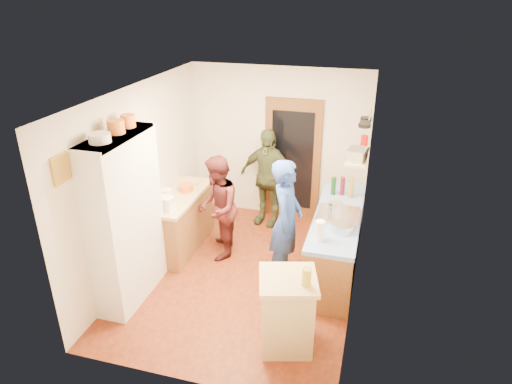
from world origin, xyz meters
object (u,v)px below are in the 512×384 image
at_px(person_hob, 288,223).
at_px(person_back, 268,178).
at_px(hutch_body, 126,220).
at_px(right_counter_base, 336,243).
at_px(island_base, 287,314).
at_px(person_left, 220,207).

distance_m(person_hob, person_back, 1.66).
bearing_deg(person_back, person_hob, -53.19).
height_order(hutch_body, person_hob, hutch_body).
relative_size(right_counter_base, person_back, 1.31).
xyz_separation_m(right_counter_base, island_base, (-0.35, -1.69, 0.01)).
relative_size(right_counter_base, person_left, 1.40).
bearing_deg(person_left, right_counter_base, 75.90).
xyz_separation_m(hutch_body, right_counter_base, (2.50, 1.30, -0.68)).
bearing_deg(right_counter_base, person_hob, -145.64).
bearing_deg(hutch_body, person_hob, 25.01).
distance_m(hutch_body, person_left, 1.51).
relative_size(hutch_body, person_left, 1.40).
height_order(person_hob, person_back, person_hob).
height_order(hutch_body, right_counter_base, hutch_body).
bearing_deg(island_base, person_back, 108.57).
relative_size(hutch_body, right_counter_base, 1.00).
distance_m(island_base, person_back, 2.97).
xyz_separation_m(hutch_body, person_left, (0.78, 1.25, -0.31)).
xyz_separation_m(person_hob, person_back, (-0.67, 1.52, -0.04)).
bearing_deg(island_base, right_counter_base, 78.32).
bearing_deg(person_hob, island_base, -169.94).
xyz_separation_m(person_left, person_back, (0.44, 1.15, 0.05)).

